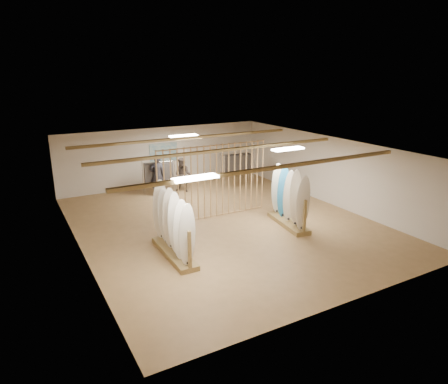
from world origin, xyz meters
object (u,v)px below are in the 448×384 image
rack_right (289,206)px  shopper_a (157,173)px  rack_left (173,234)px  clothing_rack_a (159,172)px  shopper_b (183,173)px  clothing_rack_b (237,164)px

rack_right → shopper_a: 6.44m
rack_left → clothing_rack_a: rack_left is taller
rack_left → clothing_rack_a: 6.61m
shopper_b → clothing_rack_a: bearing=-155.3°
rack_right → clothing_rack_b: rack_right is taller
rack_right → clothing_rack_a: size_ratio=1.53×
rack_left → shopper_b: (2.91, 6.00, 0.20)m
rack_right → rack_left: bearing=-167.2°
rack_right → shopper_a: size_ratio=1.11×
clothing_rack_b → shopper_b: 2.67m
clothing_rack_a → shopper_b: bearing=-8.7°
rack_left → shopper_a: 6.33m
shopper_a → shopper_b: (1.19, -0.09, -0.13)m
shopper_b → clothing_rack_b: bearing=33.4°
rack_left → shopper_b: bearing=65.3°
rack_right → shopper_a: (-2.84, 5.77, 0.31)m
clothing_rack_a → shopper_b: (1.03, -0.33, -0.07)m
rack_right → shopper_a: bearing=125.1°
rack_right → clothing_rack_b: size_ratio=1.38×
clothing_rack_b → shopper_a: shopper_a is taller
rack_right → clothing_rack_a: 6.59m
clothing_rack_a → shopper_a: (-0.16, -0.24, 0.06)m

